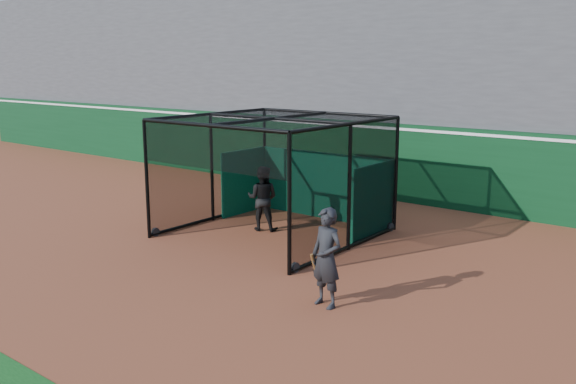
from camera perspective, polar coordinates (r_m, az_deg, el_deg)
The scene contains 6 objects.
ground at distance 14.06m, azimuth -8.65°, elevation -6.35°, with size 120.00×120.00×0.00m, color brown.
outfield_wall at distance 20.37m, azimuth 8.89°, elevation 3.05°, with size 50.00×0.50×2.50m.
grandstand at distance 23.50m, azimuth 13.76°, elevation 11.82°, with size 50.00×7.85×8.95m.
batting_cage at distance 15.72m, azimuth -1.24°, elevation 1.40°, with size 4.65×4.68×3.02m.
batter at distance 16.21m, azimuth -2.40°, elevation -0.59°, with size 0.84×0.66×1.73m, color black.
on_deck_player at distance 11.12m, azimuth 3.62°, elevation -6.18°, with size 0.74×0.55×1.85m.
Camera 1 is at (9.80, -9.09, 4.36)m, focal length 38.00 mm.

